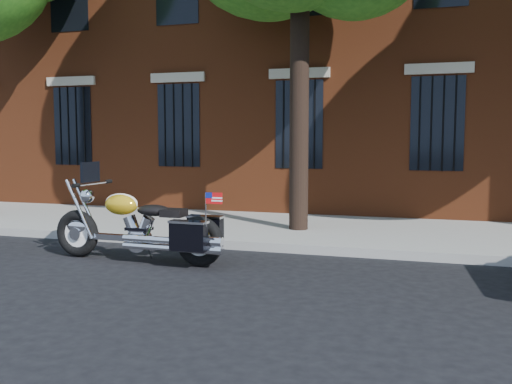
% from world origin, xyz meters
% --- Properties ---
extents(ground, '(120.00, 120.00, 0.00)m').
position_xyz_m(ground, '(0.00, 0.00, 0.00)').
color(ground, black).
rests_on(ground, ground).
extents(curb, '(40.00, 0.16, 0.15)m').
position_xyz_m(curb, '(0.00, 1.38, 0.07)').
color(curb, gray).
rests_on(curb, ground).
extents(sidewalk, '(40.00, 3.60, 0.15)m').
position_xyz_m(sidewalk, '(0.00, 3.26, 0.07)').
color(sidewalk, gray).
rests_on(sidewalk, ground).
extents(building, '(26.00, 10.08, 12.00)m').
position_xyz_m(building, '(0.00, 10.06, 6.00)').
color(building, maroon).
rests_on(building, ground).
extents(motorcycle, '(3.00, 0.88, 1.52)m').
position_xyz_m(motorcycle, '(-1.22, -0.02, 0.51)').
color(motorcycle, black).
rests_on(motorcycle, ground).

